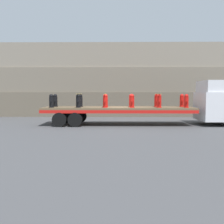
% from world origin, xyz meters
% --- Properties ---
extents(ground_plane, '(120.00, 120.00, 0.00)m').
position_xyz_m(ground_plane, '(0.00, 0.00, 0.00)').
color(ground_plane, '#474749').
extents(rock_cliff, '(60.00, 3.30, 6.50)m').
position_xyz_m(rock_cliff, '(0.00, 6.80, 3.25)').
color(rock_cliff, '#665B4C').
rests_on(rock_cliff, ground_plane).
extents(truck_cab, '(2.64, 2.68, 2.90)m').
position_xyz_m(truck_cab, '(6.70, 0.00, 1.48)').
color(truck_cab, silver).
rests_on(truck_cab, ground_plane).
extents(flatbed_trailer, '(9.85, 2.55, 1.17)m').
position_xyz_m(flatbed_trailer, '(-0.72, 0.00, 0.95)').
color(flatbed_trailer, brown).
rests_on(flatbed_trailer, ground_plane).
extents(fire_hydrant_black_near_0, '(0.35, 0.52, 0.87)m').
position_xyz_m(fire_hydrant_black_near_0, '(-4.32, -0.54, 1.59)').
color(fire_hydrant_black_near_0, black).
rests_on(fire_hydrant_black_near_0, flatbed_trailer).
extents(fire_hydrant_black_far_0, '(0.35, 0.52, 0.87)m').
position_xyz_m(fire_hydrant_black_far_0, '(-4.32, 0.54, 1.59)').
color(fire_hydrant_black_far_0, black).
rests_on(fire_hydrant_black_far_0, flatbed_trailer).
extents(fire_hydrant_black_near_1, '(0.35, 0.52, 0.87)m').
position_xyz_m(fire_hydrant_black_near_1, '(-2.59, -0.54, 1.59)').
color(fire_hydrant_black_near_1, black).
rests_on(fire_hydrant_black_near_1, flatbed_trailer).
extents(fire_hydrant_black_far_1, '(0.35, 0.52, 0.87)m').
position_xyz_m(fire_hydrant_black_far_1, '(-2.59, 0.54, 1.59)').
color(fire_hydrant_black_far_1, black).
rests_on(fire_hydrant_black_far_1, flatbed_trailer).
extents(fire_hydrant_red_near_2, '(0.35, 0.52, 0.87)m').
position_xyz_m(fire_hydrant_red_near_2, '(-0.86, -0.54, 1.59)').
color(fire_hydrant_red_near_2, red).
rests_on(fire_hydrant_red_near_2, flatbed_trailer).
extents(fire_hydrant_red_far_2, '(0.35, 0.52, 0.87)m').
position_xyz_m(fire_hydrant_red_far_2, '(-0.86, 0.54, 1.59)').
color(fire_hydrant_red_far_2, red).
rests_on(fire_hydrant_red_far_2, flatbed_trailer).
extents(fire_hydrant_red_near_3, '(0.35, 0.52, 0.87)m').
position_xyz_m(fire_hydrant_red_near_3, '(0.86, -0.54, 1.59)').
color(fire_hydrant_red_near_3, red).
rests_on(fire_hydrant_red_near_3, flatbed_trailer).
extents(fire_hydrant_red_far_3, '(0.35, 0.52, 0.87)m').
position_xyz_m(fire_hydrant_red_far_3, '(0.86, 0.54, 1.59)').
color(fire_hydrant_red_far_3, red).
rests_on(fire_hydrant_red_far_3, flatbed_trailer).
extents(fire_hydrant_red_near_4, '(0.35, 0.52, 0.87)m').
position_xyz_m(fire_hydrant_red_near_4, '(2.59, -0.54, 1.59)').
color(fire_hydrant_red_near_4, red).
rests_on(fire_hydrant_red_near_4, flatbed_trailer).
extents(fire_hydrant_red_far_4, '(0.35, 0.52, 0.87)m').
position_xyz_m(fire_hydrant_red_far_4, '(2.59, 0.54, 1.59)').
color(fire_hydrant_red_far_4, red).
rests_on(fire_hydrant_red_far_4, flatbed_trailer).
extents(fire_hydrant_red_near_5, '(0.35, 0.52, 0.87)m').
position_xyz_m(fire_hydrant_red_near_5, '(4.32, -0.54, 1.59)').
color(fire_hydrant_red_near_5, red).
rests_on(fire_hydrant_red_near_5, flatbed_trailer).
extents(fire_hydrant_red_far_5, '(0.35, 0.52, 0.87)m').
position_xyz_m(fire_hydrant_red_far_5, '(4.32, 0.54, 1.59)').
color(fire_hydrant_red_far_5, red).
rests_on(fire_hydrant_red_far_5, flatbed_trailer).
extents(cargo_strap_rear, '(0.05, 2.65, 0.01)m').
position_xyz_m(cargo_strap_rear, '(-2.59, 0.00, 2.04)').
color(cargo_strap_rear, yellow).
rests_on(cargo_strap_rear, fire_hydrant_black_near_1).
extents(cargo_strap_middle, '(0.05, 2.65, 0.01)m').
position_xyz_m(cargo_strap_middle, '(-0.86, 0.00, 2.04)').
color(cargo_strap_middle, yellow).
rests_on(cargo_strap_middle, fire_hydrant_red_near_2).
extents(cargo_strap_front, '(0.05, 2.65, 0.01)m').
position_xyz_m(cargo_strap_front, '(2.59, 0.00, 2.04)').
color(cargo_strap_front, yellow).
rests_on(cargo_strap_front, fire_hydrant_red_near_4).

